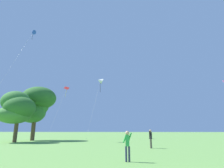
# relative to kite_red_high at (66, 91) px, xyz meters

# --- Properties ---
(kite_red_high) EXTENTS (1.46, 9.33, 13.22)m
(kite_red_high) POSITION_rel_kite_red_high_xyz_m (0.00, 0.00, 0.00)
(kite_red_high) COLOR red
(kite_red_high) RESTS_ON ground_plane
(kite_white_distant) EXTENTS (1.66, 10.72, 12.85)m
(kite_white_distant) POSITION_rel_kite_red_high_xyz_m (10.54, -8.44, 0.23)
(kite_white_distant) COLOR white
(kite_white_distant) RESTS_ON ground_plane
(kite_blue_delta) EXTENTS (1.18, 10.38, 19.11)m
(kite_blue_delta) POSITION_rel_kite_red_high_xyz_m (-0.08, -18.71, 6.67)
(kite_blue_delta) COLOR blue
(kite_blue_delta) RESTS_ON ground_plane
(person_with_spool) EXTENTS (0.35, 0.47, 1.61)m
(person_with_spool) POSITION_rel_kite_red_high_xyz_m (18.51, -29.30, -10.89)
(person_with_spool) COLOR #665B4C
(person_with_spool) RESTS_ON ground_plane
(person_in_blue_jacket) EXTENTS (0.49, 0.21, 1.51)m
(person_in_blue_jacket) POSITION_rel_kite_red_high_xyz_m (16.49, -36.81, -10.95)
(person_in_blue_jacket) COLOR #2D3351
(person_in_blue_jacket) RESTS_ON ground_plane
(tree_right_cluster) EXTENTS (5.19, 4.52, 6.97)m
(tree_right_cluster) POSITION_rel_kite_red_high_xyz_m (1.14, -22.50, -7.36)
(tree_right_cluster) COLOR brown
(tree_right_cluster) RESTS_ON ground_plane
(tree_left_oak) EXTENTS (5.74, 5.47, 8.63)m
(tree_left_oak) POSITION_rel_kite_red_high_xyz_m (1.45, -17.68, -6.02)
(tree_left_oak) COLOR brown
(tree_left_oak) RESTS_ON ground_plane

